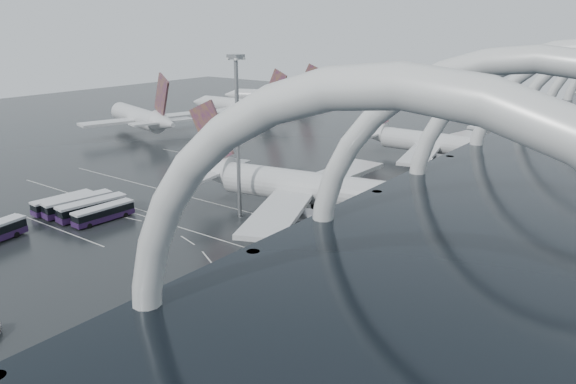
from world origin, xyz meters
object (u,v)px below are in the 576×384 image
Objects in this scene: floodlight_mast at (237,118)px; gse_cart_belly_c at (328,210)px; airliner_gate_c at (510,119)px; gse_cart_belly_b at (438,215)px; airliner_main at (317,190)px; airliner_gate_b at (442,145)px; bus_row_near_a at (63,203)px; jet_remote_west at (141,118)px; gse_cart_belly_d at (410,220)px; jet_remote_far at (275,96)px; bus_row_near_b at (78,204)px; bus_row_near_c at (92,208)px; van_curve_c at (155,328)px; bus_row_near_d at (103,213)px; gse_cart_belly_e at (386,199)px; jet_remote_mid at (241,107)px.

gse_cart_belly_c is (12.56, 11.75, -18.55)m from floodlight_mast.
gse_cart_belly_b is at bearing -68.45° from airliner_gate_c.
airliner_main is 1.13× the size of airliner_gate_b.
bus_row_near_a reaches higher than gse_cart_belly_b.
airliner_gate_b is (2.41, 55.77, -0.51)m from airliner_main.
jet_remote_west is (-93.86, -23.86, 0.79)m from airliner_gate_b.
gse_cart_belly_d is (15.32, 4.73, -0.13)m from gse_cart_belly_c.
jet_remote_far is 148.44m from gse_cart_belly_d.
airliner_main is at bearing 176.87° from jet_remote_west.
jet_remote_west is 77.67m from bus_row_near_a.
airliner_main is at bearing -47.11° from bus_row_near_b.
bus_row_near_b is at bearing -155.71° from airliner_main.
bus_row_near_c reaches higher than van_curve_c.
jet_remote_far is 144.33m from bus_row_near_b.
jet_remote_far is 19.28× the size of gse_cart_belly_b.
gse_cart_belly_d is at bearing -49.86° from bus_row_near_c.
jet_remote_far is 145.65m from bus_row_near_c.
van_curve_c is (47.13, -20.48, -0.98)m from bus_row_near_b.
airliner_gate_b is at bearing -19.29° from bus_row_near_d.
gse_cart_belly_e is (18.25, 25.48, -18.65)m from floodlight_mast.
gse_cart_belly_d is at bearing 71.48° from van_curve_c.
bus_row_near_b is 70.14m from gse_cart_belly_b.
floodlight_mast is 12.37× the size of gse_cart_belly_c.
airliner_gate_b reaches higher than van_curve_c.
airliner_gate_b is 25.02× the size of gse_cart_belly_b.
airliner_gate_b is at bearing -149.63° from jet_remote_west.
bus_row_near_c is (-34.12, -26.50, -3.46)m from airliner_main.
bus_row_near_d reaches higher than gse_cart_belly_c.
gse_cart_belly_e is at bearing 136.92° from gse_cart_belly_d.
airliner_gate_c reaches higher than bus_row_near_a.
floodlight_mast is 37.39m from gse_cart_belly_d.
bus_row_near_b is 62.29m from gse_cart_belly_e.
jet_remote_west reaches higher than bus_row_near_b.
gse_cart_belly_e is at bearing -43.88° from bus_row_near_a.
airliner_gate_c is at bearing 158.61° from jet_remote_far.
airliner_main is at bearing -112.59° from gse_cart_belly_e.
bus_row_near_b is 6.28× the size of gse_cart_belly_b.
airliner_gate_b is at bearing 128.63° from jet_remote_far.
gse_cart_belly_d is (-3.00, -5.92, -0.05)m from gse_cart_belly_b.
jet_remote_west is 112.52m from gse_cart_belly_b.
jet_remote_far is 142.70m from floodlight_mast.
jet_remote_far is at bearing 30.62° from bus_row_near_b.
airliner_gate_b is at bearing -17.51° from bus_row_near_c.
airliner_main is at bearing 107.75° from jet_remote_far.
jet_remote_west is 1.16× the size of jet_remote_far.
airliner_main is at bearing -52.44° from bus_row_near_a.
airliner_gate_c is 95.84m from jet_remote_mid.
jet_remote_mid is 108.00m from gse_cart_belly_e.
gse_cart_belly_b is 13.01m from gse_cart_belly_e.
airliner_main is 25.14× the size of gse_cart_belly_c.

